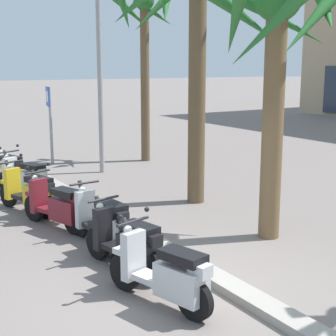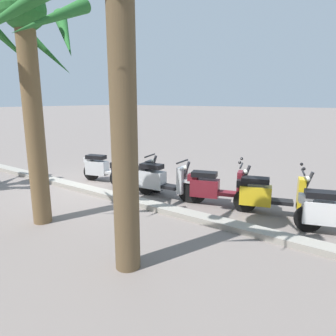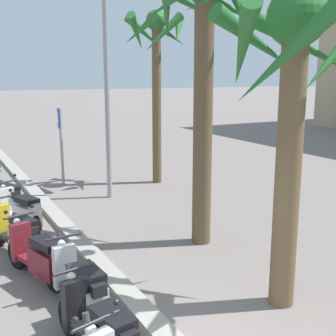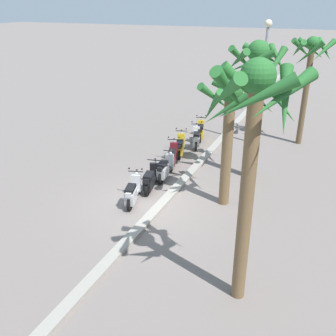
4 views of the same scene
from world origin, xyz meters
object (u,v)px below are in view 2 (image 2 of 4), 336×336
palm_tree_near_sign (27,52)px  scooter_silver_last_in_row (161,180)px  scooter_silver_mid_rear (104,168)px  scooter_yellow_far_back (269,195)px  scooter_black_tail_end (132,174)px  scooter_maroon_mid_centre (216,187)px

palm_tree_near_sign → scooter_silver_last_in_row: bearing=-109.8°
scooter_silver_mid_rear → palm_tree_near_sign: (-1.37, 3.03, 2.93)m
scooter_yellow_far_back → scooter_black_tail_end: 3.82m
scooter_maroon_mid_centre → scooter_black_tail_end: scooter_maroon_mid_centre is taller
scooter_yellow_far_back → scooter_silver_mid_rear: size_ratio=1.04×
scooter_silver_mid_rear → palm_tree_near_sign: palm_tree_near_sign is taller
scooter_black_tail_end → palm_tree_near_sign: bearing=92.1°
scooter_yellow_far_back → scooter_silver_last_in_row: size_ratio=0.99×
scooter_silver_last_in_row → palm_tree_near_sign: 4.17m
scooter_yellow_far_back → scooter_black_tail_end: size_ratio=1.03×
scooter_black_tail_end → scooter_silver_mid_rear: bearing=-5.0°
scooter_black_tail_end → palm_tree_near_sign: palm_tree_near_sign is taller
scooter_silver_last_in_row → palm_tree_near_sign: palm_tree_near_sign is taller
scooter_yellow_far_back → scooter_silver_mid_rear: same height
scooter_silver_last_in_row → scooter_silver_mid_rear: 2.39m
scooter_yellow_far_back → palm_tree_near_sign: palm_tree_near_sign is taller
scooter_maroon_mid_centre → palm_tree_near_sign: (2.45, 3.08, 2.94)m
scooter_maroon_mid_centre → scooter_silver_mid_rear: size_ratio=0.98×
palm_tree_near_sign → scooter_yellow_far_back: bearing=-139.0°
scooter_silver_last_in_row → scooter_black_tail_end: bearing=-5.7°
scooter_silver_last_in_row → scooter_black_tail_end: same height
scooter_silver_mid_rear → scooter_maroon_mid_centre: bearing=-179.2°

